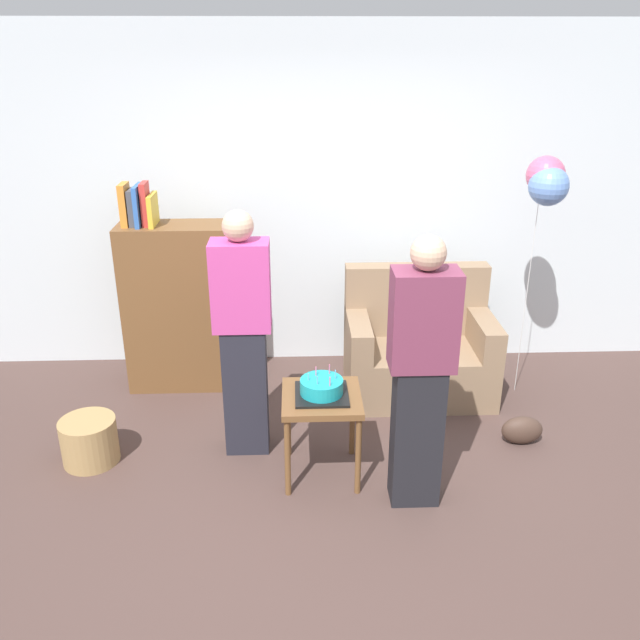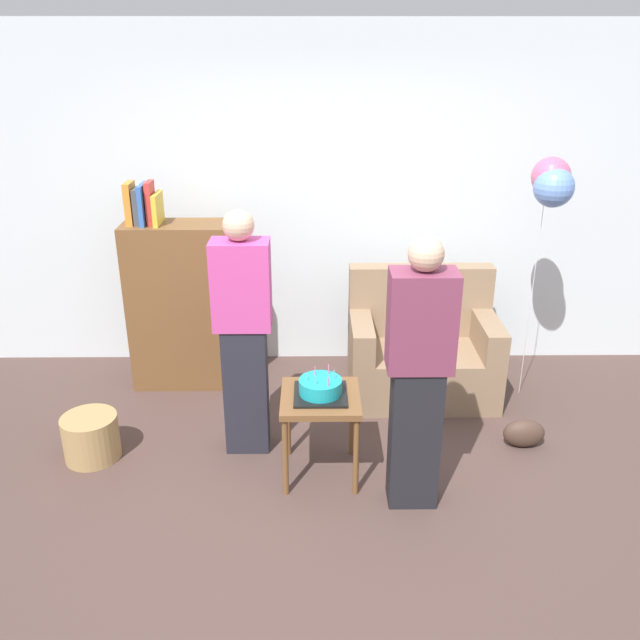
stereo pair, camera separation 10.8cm
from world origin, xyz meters
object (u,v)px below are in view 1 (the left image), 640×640
object	(u,v)px
couch	(418,350)
person_blowing_candles	(243,335)
side_table	(322,407)
bookshelf	(177,305)
wicker_basket	(89,441)
person_holding_cake	(420,374)
handbag	(522,430)
birthday_cake	(322,388)
balloon_bunch	(547,181)

from	to	relation	value
couch	person_blowing_candles	world-z (taller)	person_blowing_candles
couch	side_table	xyz separation A→B (m)	(-0.79, -1.06, 0.14)
bookshelf	wicker_basket	size ratio (longest dim) A/B	4.47
bookshelf	person_holding_cake	xyz separation A→B (m)	(1.60, -1.52, 0.16)
person_blowing_candles	handbag	size ratio (longest dim) A/B	5.82
bookshelf	birthday_cake	size ratio (longest dim) A/B	5.03
bookshelf	person_holding_cake	bearing A→B (deg)	-43.62
couch	person_blowing_candles	xyz separation A→B (m)	(-1.27, -0.75, 0.49)
person_blowing_candles	balloon_bunch	distance (m)	2.32
person_holding_cake	balloon_bunch	world-z (taller)	balloon_bunch
person_blowing_candles	balloon_bunch	xyz separation A→B (m)	(2.07, 0.66, 0.82)
handbag	balloon_bunch	distance (m)	1.71
person_blowing_candles	wicker_basket	xyz separation A→B (m)	(-1.02, -0.12, -0.68)
side_table	couch	bearing A→B (deg)	53.55
side_table	person_blowing_candles	xyz separation A→B (m)	(-0.48, 0.31, 0.36)
bookshelf	handbag	bearing A→B (deg)	-21.62
couch	side_table	size ratio (longest dim) A/B	1.96
side_table	balloon_bunch	distance (m)	2.20
person_blowing_candles	person_holding_cake	bearing A→B (deg)	-32.19
handbag	wicker_basket	bearing A→B (deg)	-178.06
couch	balloon_bunch	size ratio (longest dim) A/B	0.60
bookshelf	birthday_cake	distance (m)	1.64
couch	wicker_basket	xyz separation A→B (m)	(-2.28, -0.87, -0.19)
person_blowing_candles	wicker_basket	size ratio (longest dim) A/B	4.53
person_holding_cake	birthday_cake	bearing A→B (deg)	-36.10
bookshelf	birthday_cake	world-z (taller)	bookshelf
side_table	wicker_basket	xyz separation A→B (m)	(-1.50, 0.19, -0.33)
side_table	birthday_cake	distance (m)	0.13
side_table	wicker_basket	world-z (taller)	side_table
couch	wicker_basket	world-z (taller)	couch
side_table	person_holding_cake	world-z (taller)	person_holding_cake
balloon_bunch	side_table	bearing A→B (deg)	-148.49
bookshelf	side_table	bearing A→B (deg)	-49.80
person_holding_cake	balloon_bunch	distance (m)	1.82
side_table	wicker_basket	distance (m)	1.54
handbag	balloon_bunch	bearing A→B (deg)	73.00
side_table	balloon_bunch	bearing A→B (deg)	31.51
bookshelf	side_table	distance (m)	1.65
handbag	birthday_cake	bearing A→B (deg)	-168.18
birthday_cake	wicker_basket	xyz separation A→B (m)	(-1.50, 0.19, -0.46)
handbag	side_table	bearing A→B (deg)	-168.18
person_holding_cake	balloon_bunch	xyz separation A→B (m)	(1.05, 1.24, 0.82)
side_table	balloon_bunch	world-z (taller)	balloon_bunch
wicker_basket	couch	bearing A→B (deg)	20.92
person_holding_cake	balloon_bunch	size ratio (longest dim) A/B	0.90
bookshelf	handbag	size ratio (longest dim) A/B	5.75
couch	bookshelf	size ratio (longest dim) A/B	0.68
side_table	handbag	world-z (taller)	side_table
bookshelf	wicker_basket	world-z (taller)	bookshelf
side_table	birthday_cake	bearing A→B (deg)	6.77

